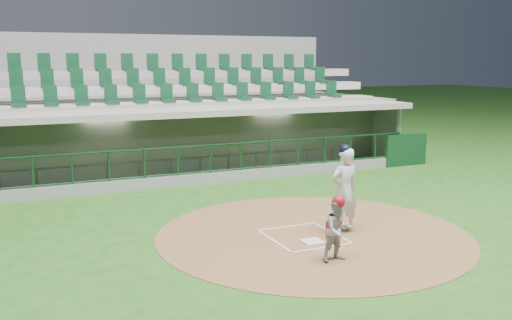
% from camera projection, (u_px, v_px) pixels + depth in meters
% --- Properties ---
extents(ground, '(120.00, 120.00, 0.00)m').
position_uv_depth(ground, '(297.00, 234.00, 13.17)').
color(ground, '#204D16').
rests_on(ground, ground).
extents(dirt_circle, '(7.20, 7.20, 0.01)m').
position_uv_depth(dirt_circle, '(313.00, 234.00, 13.11)').
color(dirt_circle, brown).
rests_on(dirt_circle, ground).
extents(home_plate, '(0.43, 0.43, 0.02)m').
position_uv_depth(home_plate, '(313.00, 241.00, 12.53)').
color(home_plate, silver).
rests_on(home_plate, dirt_circle).
extents(batter_box_chalk, '(1.55, 1.80, 0.01)m').
position_uv_depth(batter_box_chalk, '(304.00, 236.00, 12.89)').
color(batter_box_chalk, white).
rests_on(batter_box_chalk, ground).
extents(dugout_structure, '(16.40, 3.70, 3.00)m').
position_uv_depth(dugout_structure, '(194.00, 146.00, 20.05)').
color(dugout_structure, slate).
rests_on(dugout_structure, ground).
extents(seating_deck, '(17.00, 6.72, 5.15)m').
position_uv_depth(seating_deck, '(168.00, 124.00, 22.72)').
color(seating_deck, slate).
rests_on(seating_deck, ground).
extents(batter, '(0.92, 0.91, 2.06)m').
position_uv_depth(batter, '(344.00, 189.00, 13.09)').
color(batter, silver).
rests_on(batter, dirt_circle).
extents(catcher, '(0.63, 0.50, 1.34)m').
position_uv_depth(catcher, '(338.00, 229.00, 11.26)').
color(catcher, '#98999E').
rests_on(catcher, dirt_circle).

